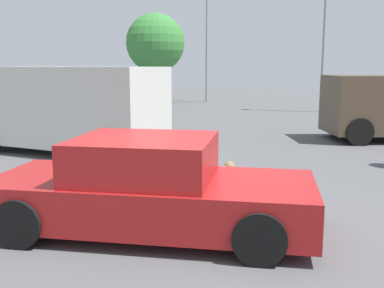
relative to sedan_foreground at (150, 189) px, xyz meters
The scene contains 7 objects.
ground_plane 0.76m from the sedan_foreground, 33.62° to the left, with size 80.00×80.00×0.00m, color #515154.
sedan_foreground is the anchor object (origin of this frame).
dog 2.80m from the sedan_foreground, 80.35° to the left, with size 0.38×0.65×0.42m.
van_white 6.44m from the sedan_foreground, 130.54° to the left, with size 5.33×2.80×2.25m.
light_post_near 18.32m from the sedan_foreground, 83.15° to the left, with size 0.44×0.44×7.06m.
light_post_mid 23.00m from the sedan_foreground, 102.32° to the left, with size 0.44×0.44×6.74m.
tree_back_center 22.49m from the sedan_foreground, 110.37° to the left, with size 3.57×3.57×5.41m.
Camera 1 is at (1.86, -5.90, 2.28)m, focal length 42.54 mm.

